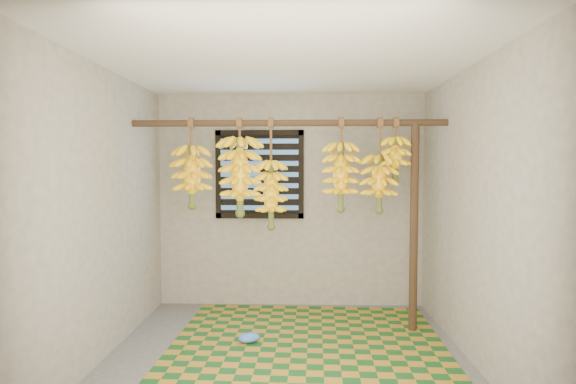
{
  "coord_description": "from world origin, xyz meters",
  "views": [
    {
      "loc": [
        0.13,
        -3.59,
        1.57
      ],
      "look_at": [
        0.0,
        0.55,
        1.35
      ],
      "focal_mm": 28.0,
      "sensor_mm": 36.0,
      "label": 1
    }
  ],
  "objects_px": {
    "plastic_bag": "(249,338)",
    "banana_bunch_f": "(395,159)",
    "woven_mat": "(308,339)",
    "banana_bunch_d": "(341,177)",
    "banana_bunch_b": "(240,176)",
    "banana_bunch_c": "(271,194)",
    "support_post": "(414,228)",
    "banana_bunch_e": "(379,183)",
    "banana_bunch_a": "(192,177)"
  },
  "relations": [
    {
      "from": "banana_bunch_d",
      "to": "banana_bunch_e",
      "type": "height_order",
      "value": "same"
    },
    {
      "from": "banana_bunch_b",
      "to": "support_post",
      "type": "bearing_deg",
      "value": -0.0
    },
    {
      "from": "banana_bunch_c",
      "to": "banana_bunch_e",
      "type": "xyz_separation_m",
      "value": [
        1.03,
        0.0,
        0.11
      ]
    },
    {
      "from": "woven_mat",
      "to": "banana_bunch_b",
      "type": "relative_size",
      "value": 2.58
    },
    {
      "from": "banana_bunch_b",
      "to": "banana_bunch_e",
      "type": "xyz_separation_m",
      "value": [
        1.33,
        -0.0,
        -0.06
      ]
    },
    {
      "from": "plastic_bag",
      "to": "banana_bunch_c",
      "type": "relative_size",
      "value": 0.19
    },
    {
      "from": "woven_mat",
      "to": "banana_bunch_d",
      "type": "bearing_deg",
      "value": 39.11
    },
    {
      "from": "woven_mat",
      "to": "banana_bunch_d",
      "type": "xyz_separation_m",
      "value": [
        0.32,
        0.26,
        1.48
      ]
    },
    {
      "from": "plastic_bag",
      "to": "banana_bunch_b",
      "type": "xyz_separation_m",
      "value": [
        -0.12,
        0.36,
        1.44
      ]
    },
    {
      "from": "support_post",
      "to": "banana_bunch_b",
      "type": "relative_size",
      "value": 2.14
    },
    {
      "from": "plastic_bag",
      "to": "banana_bunch_c",
      "type": "distance_m",
      "value": 1.33
    },
    {
      "from": "woven_mat",
      "to": "banana_bunch_d",
      "type": "relative_size",
      "value": 2.71
    },
    {
      "from": "banana_bunch_a",
      "to": "banana_bunch_e",
      "type": "relative_size",
      "value": 0.96
    },
    {
      "from": "support_post",
      "to": "banana_bunch_e",
      "type": "distance_m",
      "value": 0.54
    },
    {
      "from": "banana_bunch_a",
      "to": "banana_bunch_e",
      "type": "xyz_separation_m",
      "value": [
        1.8,
        0.0,
        -0.06
      ]
    },
    {
      "from": "plastic_bag",
      "to": "banana_bunch_f",
      "type": "height_order",
      "value": "banana_bunch_f"
    },
    {
      "from": "support_post",
      "to": "banana_bunch_d",
      "type": "xyz_separation_m",
      "value": [
        -0.7,
        0.0,
        0.49
      ]
    },
    {
      "from": "woven_mat",
      "to": "banana_bunch_c",
      "type": "relative_size",
      "value": 2.27
    },
    {
      "from": "banana_bunch_b",
      "to": "plastic_bag",
      "type": "bearing_deg",
      "value": -70.92
    },
    {
      "from": "banana_bunch_a",
      "to": "banana_bunch_f",
      "type": "relative_size",
      "value": 1.41
    },
    {
      "from": "woven_mat",
      "to": "banana_bunch_f",
      "type": "height_order",
      "value": "banana_bunch_f"
    },
    {
      "from": "plastic_bag",
      "to": "banana_bunch_a",
      "type": "distance_m",
      "value": 1.59
    },
    {
      "from": "banana_bunch_d",
      "to": "banana_bunch_f",
      "type": "bearing_deg",
      "value": 0.0
    },
    {
      "from": "banana_bunch_c",
      "to": "banana_bunch_d",
      "type": "relative_size",
      "value": 1.19
    },
    {
      "from": "banana_bunch_c",
      "to": "banana_bunch_f",
      "type": "bearing_deg",
      "value": 0.0
    },
    {
      "from": "support_post",
      "to": "plastic_bag",
      "type": "bearing_deg",
      "value": -166.96
    },
    {
      "from": "banana_bunch_b",
      "to": "banana_bunch_c",
      "type": "height_order",
      "value": "same"
    },
    {
      "from": "plastic_bag",
      "to": "woven_mat",
      "type": "bearing_deg",
      "value": 10.76
    },
    {
      "from": "banana_bunch_d",
      "to": "plastic_bag",
      "type": "bearing_deg",
      "value": -157.05
    },
    {
      "from": "woven_mat",
      "to": "banana_bunch_f",
      "type": "xyz_separation_m",
      "value": [
        0.83,
        0.26,
        1.65
      ]
    },
    {
      "from": "banana_bunch_c",
      "to": "banana_bunch_f",
      "type": "height_order",
      "value": "same"
    },
    {
      "from": "plastic_bag",
      "to": "banana_bunch_f",
      "type": "relative_size",
      "value": 0.33
    },
    {
      "from": "woven_mat",
      "to": "plastic_bag",
      "type": "height_order",
      "value": "plastic_bag"
    },
    {
      "from": "banana_bunch_b",
      "to": "banana_bunch_e",
      "type": "relative_size",
      "value": 1.04
    },
    {
      "from": "plastic_bag",
      "to": "support_post",
      "type": "bearing_deg",
      "value": 13.04
    },
    {
      "from": "support_post",
      "to": "banana_bunch_c",
      "type": "distance_m",
      "value": 1.4
    },
    {
      "from": "support_post",
      "to": "banana_bunch_d",
      "type": "relative_size",
      "value": 2.24
    },
    {
      "from": "support_post",
      "to": "banana_bunch_d",
      "type": "height_order",
      "value": "banana_bunch_d"
    },
    {
      "from": "banana_bunch_f",
      "to": "woven_mat",
      "type": "bearing_deg",
      "value": -162.77
    },
    {
      "from": "banana_bunch_a",
      "to": "banana_bunch_d",
      "type": "xyz_separation_m",
      "value": [
        1.43,
        0.0,
        0.0
      ]
    },
    {
      "from": "plastic_bag",
      "to": "banana_bunch_a",
      "type": "bearing_deg",
      "value": 148.7
    },
    {
      "from": "banana_bunch_c",
      "to": "banana_bunch_d",
      "type": "xyz_separation_m",
      "value": [
        0.67,
        0.0,
        0.17
      ]
    },
    {
      "from": "banana_bunch_f",
      "to": "banana_bunch_c",
      "type": "bearing_deg",
      "value": 180.0
    },
    {
      "from": "banana_bunch_e",
      "to": "banana_bunch_f",
      "type": "relative_size",
      "value": 1.48
    },
    {
      "from": "banana_bunch_f",
      "to": "banana_bunch_d",
      "type": "bearing_deg",
      "value": 180.0
    },
    {
      "from": "plastic_bag",
      "to": "banana_bunch_d",
      "type": "bearing_deg",
      "value": 22.95
    },
    {
      "from": "woven_mat",
      "to": "banana_bunch_c",
      "type": "distance_m",
      "value": 1.38
    },
    {
      "from": "woven_mat",
      "to": "banana_bunch_a",
      "type": "xyz_separation_m",
      "value": [
        -1.12,
        0.26,
        1.48
      ]
    },
    {
      "from": "banana_bunch_a",
      "to": "banana_bunch_e",
      "type": "height_order",
      "value": "same"
    },
    {
      "from": "banana_bunch_b",
      "to": "banana_bunch_c",
      "type": "relative_size",
      "value": 0.88
    }
  ]
}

